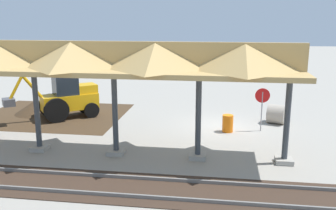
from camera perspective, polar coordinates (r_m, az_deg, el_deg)
name	(u,v)px	position (r m, az deg, el deg)	size (l,w,h in m)	color
ground_plane	(222,127)	(20.74, 8.25, -3.27)	(120.00, 120.00, 0.00)	gray
dirt_work_zone	(53,115)	(23.91, -17.10, -1.49)	(8.52, 7.00, 0.01)	#42301E
platform_canopy	(72,58)	(16.30, -14.40, 6.90)	(18.98, 3.20, 4.90)	#9E998E
rail_tracks	(221,193)	(13.16, 8.15, -13.20)	(60.00, 2.58, 0.15)	slate
stop_sign	(262,100)	(19.97, 14.17, 0.68)	(0.76, 0.07, 2.28)	gray
backhoe	(67,97)	(22.79, -15.15, 1.19)	(4.82, 4.12, 2.82)	orange
dirt_mound	(36,113)	(24.74, -19.43, -1.18)	(5.16, 5.16, 1.65)	#42301E
concrete_pipe	(276,114)	(21.88, 16.17, -1.33)	(1.21, 1.30, 1.07)	#9E9384
traffic_barrel	(228,123)	(19.75, 9.09, -2.79)	(0.56, 0.56, 0.90)	orange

